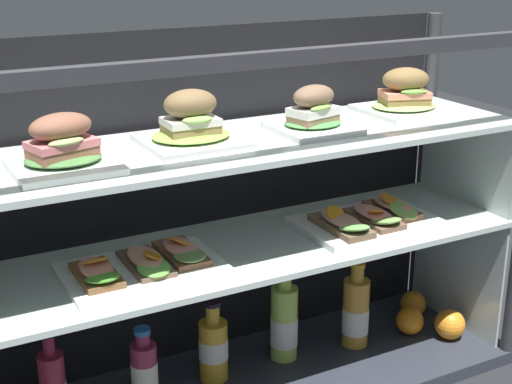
{
  "coord_description": "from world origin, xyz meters",
  "views": [
    {
      "loc": [
        -0.77,
        -1.44,
        1.09
      ],
      "look_at": [
        0.0,
        0.0,
        0.53
      ],
      "focal_mm": 53.04,
      "sensor_mm": 36.0,
      "label": 1
    }
  ],
  "objects_px": {
    "open_sandwich_tray_far_left": "(144,265)",
    "juice_bottle_front_second": "(144,373)",
    "plated_roll_sandwich_far_right": "(63,149)",
    "plated_roll_sandwich_far_left": "(191,125)",
    "juice_bottle_back_left": "(284,323)",
    "open_sandwich_tray_center": "(368,219)",
    "juice_bottle_tucked_behind": "(356,312)",
    "plated_roll_sandwich_near_left_corner": "(313,115)",
    "orange_fruit_rolled_forward": "(413,304)",
    "plated_roll_sandwich_center": "(405,97)",
    "juice_bottle_front_left_end": "(213,347)",
    "orange_fruit_near_left_post": "(450,324)",
    "orange_fruit_beside_bottles": "(411,321)"
  },
  "relations": [
    {
      "from": "plated_roll_sandwich_far_left",
      "to": "orange_fruit_rolled_forward",
      "type": "xyz_separation_m",
      "value": [
        0.71,
        0.06,
        -0.63
      ]
    },
    {
      "from": "plated_roll_sandwich_center",
      "to": "juice_bottle_front_second",
      "type": "distance_m",
      "value": 0.93
    },
    {
      "from": "juice_bottle_front_left_end",
      "to": "open_sandwich_tray_center",
      "type": "bearing_deg",
      "value": -13.85
    },
    {
      "from": "open_sandwich_tray_center",
      "to": "orange_fruit_near_left_post",
      "type": "bearing_deg",
      "value": -6.99
    },
    {
      "from": "plated_roll_sandwich_far_left",
      "to": "juice_bottle_back_left",
      "type": "relative_size",
      "value": 0.79
    },
    {
      "from": "plated_roll_sandwich_far_left",
      "to": "plated_roll_sandwich_center",
      "type": "xyz_separation_m",
      "value": [
        0.6,
        0.03,
        -0.0
      ]
    },
    {
      "from": "plated_roll_sandwich_far_right",
      "to": "juice_bottle_front_second",
      "type": "bearing_deg",
      "value": 20.36
    },
    {
      "from": "juice_bottle_front_second",
      "to": "plated_roll_sandwich_near_left_corner",
      "type": "bearing_deg",
      "value": -4.81
    },
    {
      "from": "plated_roll_sandwich_near_left_corner",
      "to": "juice_bottle_tucked_behind",
      "type": "bearing_deg",
      "value": 12.47
    },
    {
      "from": "plated_roll_sandwich_far_right",
      "to": "plated_roll_sandwich_center",
      "type": "relative_size",
      "value": 0.97
    },
    {
      "from": "juice_bottle_tucked_behind",
      "to": "orange_fruit_beside_bottles",
      "type": "xyz_separation_m",
      "value": [
        0.17,
        -0.03,
        -0.06
      ]
    },
    {
      "from": "plated_roll_sandwich_far_left",
      "to": "open_sandwich_tray_far_left",
      "type": "xyz_separation_m",
      "value": [
        -0.14,
        -0.05,
        -0.28
      ]
    },
    {
      "from": "juice_bottle_front_second",
      "to": "juice_bottle_tucked_behind",
      "type": "distance_m",
      "value": 0.6
    },
    {
      "from": "orange_fruit_near_left_post",
      "to": "orange_fruit_rolled_forward",
      "type": "xyz_separation_m",
      "value": [
        -0.01,
        0.15,
        -0.0
      ]
    },
    {
      "from": "plated_roll_sandwich_far_left",
      "to": "juice_bottle_back_left",
      "type": "bearing_deg",
      "value": 8.97
    },
    {
      "from": "orange_fruit_near_left_post",
      "to": "plated_roll_sandwich_near_left_corner",
      "type": "bearing_deg",
      "value": 171.94
    },
    {
      "from": "open_sandwich_tray_far_left",
      "to": "orange_fruit_rolled_forward",
      "type": "xyz_separation_m",
      "value": [
        0.85,
        0.1,
        -0.35
      ]
    },
    {
      "from": "open_sandwich_tray_far_left",
      "to": "juice_bottle_front_second",
      "type": "bearing_deg",
      "value": 82.6
    },
    {
      "from": "juice_bottle_front_left_end",
      "to": "orange_fruit_rolled_forward",
      "type": "distance_m",
      "value": 0.65
    },
    {
      "from": "open_sandwich_tray_center",
      "to": "juice_bottle_front_left_end",
      "type": "bearing_deg",
      "value": 166.15
    },
    {
      "from": "plated_roll_sandwich_far_left",
      "to": "juice_bottle_front_second",
      "type": "distance_m",
      "value": 0.59
    },
    {
      "from": "plated_roll_sandwich_far_left",
      "to": "plated_roll_sandwich_far_right",
      "type": "bearing_deg",
      "value": -169.87
    },
    {
      "from": "juice_bottle_front_second",
      "to": "plated_roll_sandwich_far_left",
      "type": "bearing_deg",
      "value": -3.06
    },
    {
      "from": "open_sandwich_tray_center",
      "to": "juice_bottle_back_left",
      "type": "distance_m",
      "value": 0.35
    },
    {
      "from": "juice_bottle_front_second",
      "to": "orange_fruit_beside_bottles",
      "type": "height_order",
      "value": "juice_bottle_front_second"
    },
    {
      "from": "plated_roll_sandwich_near_left_corner",
      "to": "juice_bottle_front_second",
      "type": "height_order",
      "value": "plated_roll_sandwich_near_left_corner"
    },
    {
      "from": "juice_bottle_tucked_behind",
      "to": "plated_roll_sandwich_near_left_corner",
      "type": "bearing_deg",
      "value": -167.53
    },
    {
      "from": "plated_roll_sandwich_far_right",
      "to": "plated_roll_sandwich_center",
      "type": "height_order",
      "value": "plated_roll_sandwich_center"
    },
    {
      "from": "plated_roll_sandwich_far_right",
      "to": "orange_fruit_near_left_post",
      "type": "distance_m",
      "value": 1.18
    },
    {
      "from": "open_sandwich_tray_far_left",
      "to": "orange_fruit_rolled_forward",
      "type": "height_order",
      "value": "open_sandwich_tray_far_left"
    },
    {
      "from": "orange_fruit_rolled_forward",
      "to": "plated_roll_sandwich_center",
      "type": "bearing_deg",
      "value": -162.66
    },
    {
      "from": "juice_bottle_back_left",
      "to": "juice_bottle_tucked_behind",
      "type": "bearing_deg",
      "value": -8.83
    },
    {
      "from": "plated_roll_sandwich_far_right",
      "to": "open_sandwich_tray_far_left",
      "type": "bearing_deg",
      "value": 2.22
    },
    {
      "from": "open_sandwich_tray_center",
      "to": "orange_fruit_rolled_forward",
      "type": "relative_size",
      "value": 4.54
    },
    {
      "from": "orange_fruit_beside_bottles",
      "to": "plated_roll_sandwich_near_left_corner",
      "type": "bearing_deg",
      "value": -178.62
    },
    {
      "from": "plated_roll_sandwich_far_right",
      "to": "juice_bottle_back_left",
      "type": "relative_size",
      "value": 0.77
    },
    {
      "from": "open_sandwich_tray_center",
      "to": "open_sandwich_tray_far_left",
      "type": "bearing_deg",
      "value": 179.1
    },
    {
      "from": "open_sandwich_tray_far_left",
      "to": "open_sandwich_tray_center",
      "type": "xyz_separation_m",
      "value": [
        0.58,
        -0.01,
        0.0
      ]
    },
    {
      "from": "open_sandwich_tray_far_left",
      "to": "juice_bottle_front_second",
      "type": "relative_size",
      "value": 1.66
    },
    {
      "from": "juice_bottle_front_left_end",
      "to": "juice_bottle_tucked_behind",
      "type": "height_order",
      "value": "juice_bottle_tucked_behind"
    },
    {
      "from": "plated_roll_sandwich_far_right",
      "to": "juice_bottle_tucked_behind",
      "type": "xyz_separation_m",
      "value": [
        0.76,
        0.06,
        -0.57
      ]
    },
    {
      "from": "open_sandwich_tray_center",
      "to": "juice_bottle_tucked_behind",
      "type": "distance_m",
      "value": 0.3
    },
    {
      "from": "orange_fruit_beside_bottles",
      "to": "open_sandwich_tray_center",
      "type": "bearing_deg",
      "value": -169.72
    },
    {
      "from": "plated_roll_sandwich_far_left",
      "to": "juice_bottle_back_left",
      "type": "distance_m",
      "value": 0.62
    },
    {
      "from": "plated_roll_sandwich_far_right",
      "to": "open_sandwich_tray_center",
      "type": "xyz_separation_m",
      "value": [
        0.73,
        -0.0,
        -0.28
      ]
    },
    {
      "from": "plated_roll_sandwich_center",
      "to": "juice_bottle_front_left_end",
      "type": "height_order",
      "value": "plated_roll_sandwich_center"
    },
    {
      "from": "juice_bottle_front_left_end",
      "to": "orange_fruit_near_left_post",
      "type": "relative_size",
      "value": 2.55
    },
    {
      "from": "plated_roll_sandwich_far_left",
      "to": "plated_roll_sandwich_near_left_corner",
      "type": "distance_m",
      "value": 0.29
    },
    {
      "from": "juice_bottle_front_left_end",
      "to": "orange_fruit_near_left_post",
      "type": "xyz_separation_m",
      "value": [
        0.65,
        -0.13,
        -0.04
      ]
    },
    {
      "from": "plated_roll_sandwich_far_left",
      "to": "juice_bottle_tucked_behind",
      "type": "xyz_separation_m",
      "value": [
        0.47,
        0.01,
        -0.57
      ]
    }
  ]
}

